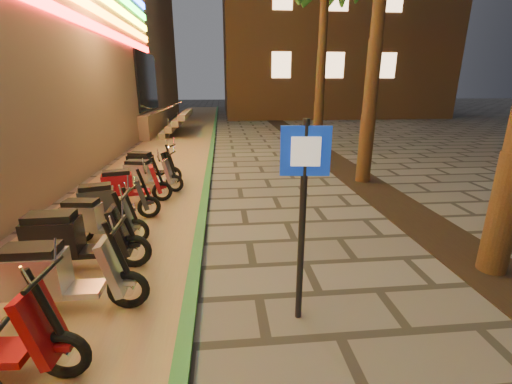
{
  "coord_description": "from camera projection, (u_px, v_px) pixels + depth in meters",
  "views": [
    {
      "loc": [
        -0.42,
        -2.25,
        2.74
      ],
      "look_at": [
        0.05,
        2.54,
        1.2
      ],
      "focal_mm": 24.0,
      "sensor_mm": 36.0,
      "label": 1
    }
  ],
  "objects": [
    {
      "name": "parking_strip",
      "position": [
        162.0,
        163.0,
        12.24
      ],
      "size": [
        3.4,
        60.0,
        0.01
      ],
      "primitive_type": "cube",
      "color": "#8C7251",
      "rests_on": "ground"
    },
    {
      "name": "green_curb",
      "position": [
        210.0,
        161.0,
        12.39
      ],
      "size": [
        0.18,
        60.0,
        0.1
      ],
      "primitive_type": "cube",
      "color": "#286B31",
      "rests_on": "ground"
    },
    {
      "name": "planting_strip",
      "position": [
        395.0,
        204.0,
        8.08
      ],
      "size": [
        1.2,
        40.0,
        0.02
      ],
      "primitive_type": "cube",
      "color": "black",
      "rests_on": "ground"
    },
    {
      "name": "pedestrian_sign",
      "position": [
        303.0,
        197.0,
        3.72
      ],
      "size": [
        0.53,
        0.11,
        2.39
      ],
      "rotation": [
        0.0,
        0.0,
        -0.11
      ],
      "color": "black",
      "rests_on": "ground"
    },
    {
      "name": "scooter_5",
      "position": [
        58.0,
        275.0,
        4.14
      ],
      "size": [
        1.68,
        0.59,
        1.19
      ],
      "rotation": [
        0.0,
        0.0,
        0.0
      ],
      "color": "black",
      "rests_on": "ground"
    },
    {
      "name": "scooter_6",
      "position": [
        73.0,
        239.0,
        5.06
      ],
      "size": [
        1.76,
        0.62,
        1.24
      ],
      "rotation": [
        0.0,
        0.0,
        0.04
      ],
      "color": "black",
      "rests_on": "ground"
    },
    {
      "name": "scooter_7",
      "position": [
        96.0,
        219.0,
        6.02
      ],
      "size": [
        1.48,
        0.57,
        1.04
      ],
      "rotation": [
        0.0,
        0.0,
        -0.11
      ],
      "color": "black",
      "rests_on": "ground"
    },
    {
      "name": "scooter_8",
      "position": [
        110.0,
        201.0,
        6.88
      ],
      "size": [
        1.54,
        0.8,
        1.09
      ],
      "rotation": [
        0.0,
        0.0,
        0.28
      ],
      "color": "black",
      "rests_on": "ground"
    },
    {
      "name": "scooter_9",
      "position": [
        129.0,
        185.0,
        7.94
      ],
      "size": [
        1.56,
        0.75,
        1.1
      ],
      "rotation": [
        0.0,
        0.0,
        0.24
      ],
      "color": "black",
      "rests_on": "ground"
    },
    {
      "name": "scooter_10",
      "position": [
        147.0,
        174.0,
        8.94
      ],
      "size": [
        1.53,
        0.68,
        1.08
      ],
      "rotation": [
        0.0,
        0.0,
        -0.19
      ],
      "color": "black",
      "rests_on": "ground"
    },
    {
      "name": "scooter_11",
      "position": [
        148.0,
        165.0,
        9.79
      ],
      "size": [
        1.58,
        0.82,
        1.12
      ],
      "rotation": [
        0.0,
        0.0,
        -0.29
      ],
      "color": "black",
      "rests_on": "ground"
    }
  ]
}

